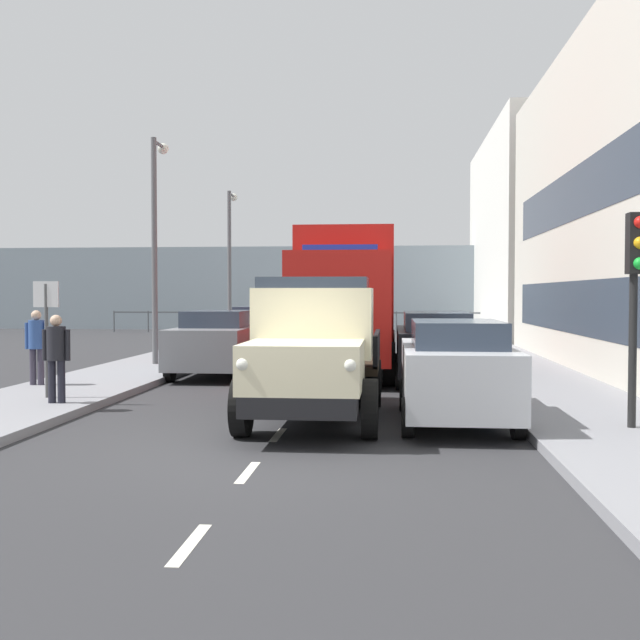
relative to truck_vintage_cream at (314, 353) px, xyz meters
The scene contains 19 objects.
ground_plane 8.28m from the truck_vintage_cream, 86.93° to the right, with size 80.00×80.00×0.00m, color #2D2D30.
sidewalk_left 9.50m from the truck_vintage_cream, 119.80° to the right, with size 2.80×42.93×0.15m, color gray.
sidewalk_right 9.96m from the truck_vintage_cream, 55.78° to the right, with size 2.80×42.93×0.15m, color gray.
road_centreline_markings 7.50m from the truck_vintage_cream, 86.60° to the right, with size 0.12×38.56×0.01m.
building_far_block 28.85m from the truck_vintage_cream, 108.92° to the right, with size 6.36×15.44×10.21m.
sea_horizon 32.68m from the truck_vintage_cream, 89.23° to the right, with size 80.00×0.80×5.00m, color #84939E.
seawall_railing 29.06m from the truck_vintage_cream, 89.13° to the right, with size 28.08×0.08×1.20m.
truck_vintage_cream is the anchor object (origin of this frame).
lorry_cargo_red 8.02m from the truck_vintage_cream, 90.62° to the right, with size 2.58×8.20×3.87m.
car_silver_kerbside_near 2.36m from the truck_vintage_cream, behind, with size 1.81×4.14×1.72m.
car_black_kerbside_1 6.36m from the truck_vintage_cream, 111.64° to the right, with size 1.91×4.56×1.72m.
car_grey_oppositeside_0 7.47m from the truck_vintage_cream, 64.44° to the right, with size 1.96×3.94×1.72m.
car_navy_oppositeside_1 13.55m from the truck_vintage_cream, 76.25° to the right, with size 1.94×4.48×1.72m.
pedestrian_couple_a 4.92m from the truck_vintage_cream, ahead, with size 0.53×0.34×1.62m.
pedestrian_couple_b 7.36m from the truck_vintage_cream, 27.93° to the right, with size 0.53×0.34×1.65m.
traffic_light_near 5.13m from the truck_vintage_cream, 169.51° to the left, with size 0.28×0.41×3.20m.
lamp_post_promenade 10.70m from the truck_vintage_cream, 57.97° to the right, with size 0.32×1.14×6.47m.
lamp_post_far 19.35m from the truck_vintage_cream, 73.66° to the right, with size 0.32×1.14×6.26m.
street_sign 5.59m from the truck_vintage_cream, 15.79° to the right, with size 0.50×0.07×2.25m.
Camera 1 is at (-1.72, 10.12, 2.16)m, focal length 42.32 mm.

